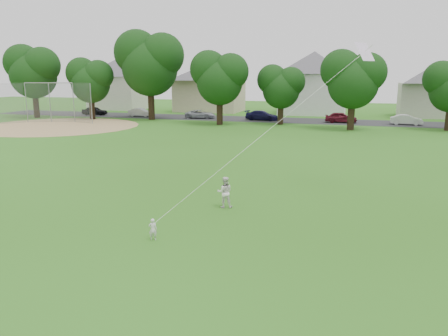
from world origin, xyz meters
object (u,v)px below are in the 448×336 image
(older_boy, at_px, (225,192))
(baseball_backstop, at_px, (48,103))
(kite, at_px, (274,125))
(toddler, at_px, (153,229))

(older_boy, height_order, baseball_backstop, baseball_backstop)
(older_boy, relative_size, kite, 0.11)
(baseball_backstop, bearing_deg, older_boy, -41.31)
(toddler, height_order, kite, kite)
(kite, height_order, baseball_backstop, kite)
(toddler, height_order, baseball_backstop, baseball_backstop)
(toddler, height_order, older_boy, older_boy)
(older_boy, relative_size, baseball_backstop, 0.14)
(toddler, distance_m, older_boy, 4.69)
(older_boy, xyz_separation_m, baseball_backstop, (-30.32, 26.64, 1.67))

